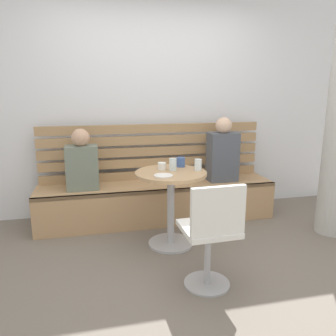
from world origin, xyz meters
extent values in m
plane|color=#70665B|center=(0.00, 0.00, 0.00)|extent=(8.00, 8.00, 0.00)
cube|color=silver|center=(0.00, 1.64, 1.45)|extent=(5.20, 0.10, 2.90)
cube|color=tan|center=(0.00, 1.20, 0.22)|extent=(2.70, 0.52, 0.44)
cube|color=#94734F|center=(0.00, 0.96, 0.42)|extent=(2.70, 0.04, 0.04)
cube|color=#A68157|center=(0.00, 1.44, 0.49)|extent=(2.65, 0.04, 0.10)
cube|color=tan|center=(0.00, 1.44, 0.64)|extent=(2.65, 0.04, 0.10)
cube|color=#A68157|center=(0.00, 1.44, 0.78)|extent=(2.65, 0.04, 0.10)
cube|color=tan|center=(0.00, 1.44, 0.92)|extent=(2.65, 0.04, 0.10)
cube|color=#A68157|center=(0.00, 1.44, 1.05)|extent=(2.65, 0.04, 0.10)
cylinder|color=#ADADB2|center=(0.00, 0.54, 0.01)|extent=(0.44, 0.44, 0.02)
cylinder|color=#ADADB2|center=(0.00, 0.54, 0.37)|extent=(0.07, 0.07, 0.69)
cylinder|color=tan|center=(0.00, 0.54, 0.72)|extent=(0.68, 0.68, 0.03)
cylinder|color=#ADADB2|center=(0.11, -0.21, 0.01)|extent=(0.36, 0.36, 0.02)
cylinder|color=#ADADB2|center=(0.11, -0.21, 0.23)|extent=(0.05, 0.05, 0.45)
cube|color=white|center=(0.11, -0.21, 0.47)|extent=(0.41, 0.41, 0.04)
cube|color=white|center=(0.12, -0.38, 0.67)|extent=(0.40, 0.05, 0.36)
cube|color=#4C515B|center=(0.78, 1.18, 0.73)|extent=(0.34, 0.22, 0.57)
sphere|color=#DBB293|center=(0.78, 1.18, 1.10)|extent=(0.19, 0.19, 0.19)
cube|color=slate|center=(-0.83, 1.18, 0.68)|extent=(0.34, 0.22, 0.48)
sphere|color=tan|center=(-0.83, 1.18, 1.00)|extent=(0.19, 0.19, 0.19)
cylinder|color=silver|center=(0.03, 0.58, 0.80)|extent=(0.07, 0.07, 0.12)
cylinder|color=white|center=(0.27, 0.54, 0.80)|extent=(0.07, 0.07, 0.11)
cylinder|color=white|center=(-0.06, 0.65, 0.78)|extent=(0.08, 0.08, 0.07)
cylinder|color=#3D5B9E|center=(0.15, 0.73, 0.79)|extent=(0.08, 0.08, 0.09)
cylinder|color=white|center=(-0.10, 0.39, 0.75)|extent=(0.17, 0.17, 0.01)
camera|label=1|loc=(-0.72, -2.44, 1.49)|focal=35.73mm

